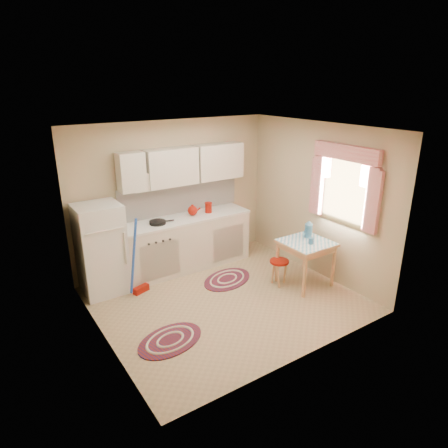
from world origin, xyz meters
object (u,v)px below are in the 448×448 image
(fridge, at_px, (101,249))
(stool, at_px, (279,272))
(table, at_px, (305,263))
(base_cabinets, at_px, (186,243))

(fridge, bearing_deg, stool, -29.20)
(fridge, height_order, table, fridge)
(table, bearing_deg, base_cabinets, 128.90)
(base_cabinets, distance_m, table, 2.03)
(fridge, distance_m, stool, 2.77)
(stool, bearing_deg, fridge, 150.80)
(base_cabinets, xyz_separation_m, stool, (0.91, -1.38, -0.23))
(fridge, relative_size, table, 1.94)
(base_cabinets, bearing_deg, stool, -56.59)
(base_cabinets, bearing_deg, fridge, -178.05)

